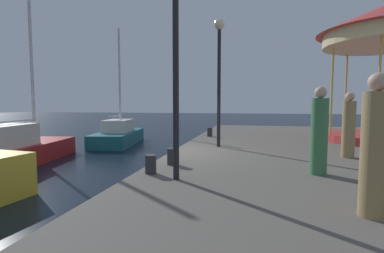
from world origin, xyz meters
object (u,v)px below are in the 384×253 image
(lamp_post_mid_promenade, at_px, (219,60))
(bollard_south, at_px, (210,132))
(bollard_center, at_px, (151,164))
(person_mid_promenade, at_px, (319,133))
(person_by_the_water, at_px, (349,127))
(bollard_north, at_px, (172,156))
(sailboat_teal, at_px, (118,134))
(lamp_post_near_edge, at_px, (175,13))
(sailboat_red, at_px, (19,148))
(person_near_carousel, at_px, (375,150))

(lamp_post_mid_promenade, xyz_separation_m, bollard_south, (-0.76, 3.05, -2.75))
(bollard_center, distance_m, person_mid_promenade, 3.61)
(person_by_the_water, bearing_deg, person_mid_promenade, -118.81)
(lamp_post_mid_promenade, distance_m, bollard_center, 5.07)
(bollard_north, distance_m, bollard_south, 6.23)
(sailboat_teal, distance_m, bollard_north, 10.06)
(lamp_post_near_edge, bearing_deg, sailboat_red, 152.19)
(sailboat_red, xyz_separation_m, sailboat_teal, (1.16, 5.89, -0.06))
(lamp_post_mid_promenade, bearing_deg, bollard_center, -103.00)
(sailboat_red, distance_m, bollard_center, 7.39)
(sailboat_red, xyz_separation_m, person_by_the_water, (11.22, -0.55, 1.04))
(lamp_post_mid_promenade, relative_size, bollard_north, 10.80)
(sailboat_red, distance_m, lamp_post_near_edge, 8.80)
(person_near_carousel, bearing_deg, sailboat_red, 153.63)
(lamp_post_mid_promenade, height_order, person_mid_promenade, lamp_post_mid_promenade)
(lamp_post_near_edge, relative_size, bollard_south, 11.79)
(lamp_post_mid_promenade, distance_m, bollard_north, 4.27)
(bollard_center, xyz_separation_m, person_near_carousel, (3.68, -1.62, 0.69))
(person_by_the_water, bearing_deg, bollard_center, -148.32)
(sailboat_teal, height_order, lamp_post_near_edge, sailboat_teal)
(lamp_post_near_edge, height_order, lamp_post_mid_promenade, lamp_post_near_edge)
(lamp_post_mid_promenade, bearing_deg, lamp_post_near_edge, -93.83)
(lamp_post_mid_promenade, height_order, bollard_center, lamp_post_mid_promenade)
(sailboat_red, relative_size, sailboat_teal, 1.11)
(sailboat_red, height_order, lamp_post_mid_promenade, sailboat_red)
(sailboat_red, height_order, sailboat_teal, sailboat_red)
(person_near_carousel, distance_m, person_mid_promenade, 2.31)
(lamp_post_mid_promenade, bearing_deg, bollard_south, 104.03)
(sailboat_teal, distance_m, lamp_post_mid_promenade, 8.79)
(sailboat_red, bearing_deg, sailboat_teal, 78.86)
(sailboat_teal, distance_m, bollard_center, 10.78)
(bollard_center, height_order, bollard_south, same)
(bollard_center, bearing_deg, bollard_north, 78.76)
(bollard_north, bearing_deg, sailboat_teal, 123.59)
(lamp_post_near_edge, xyz_separation_m, lamp_post_mid_promenade, (0.30, 4.49, -0.23))
(lamp_post_near_edge, height_order, person_by_the_water, lamp_post_near_edge)
(bollard_center, bearing_deg, lamp_post_near_edge, -27.72)
(sailboat_teal, bearing_deg, bollard_center, -60.12)
(bollard_center, height_order, person_by_the_water, person_by_the_water)
(bollard_center, distance_m, person_by_the_water, 5.56)
(bollard_north, xyz_separation_m, person_mid_promenade, (3.29, -0.28, 0.67))
(bollard_south, xyz_separation_m, person_mid_promenade, (3.28, -6.51, 0.67))
(bollard_south, xyz_separation_m, person_by_the_water, (4.50, -4.30, 0.64))
(bollard_center, bearing_deg, sailboat_red, 152.18)
(lamp_post_near_edge, xyz_separation_m, bollard_north, (-0.46, 1.31, -2.98))
(bollard_north, bearing_deg, lamp_post_near_edge, -70.56)
(sailboat_red, bearing_deg, person_by_the_water, -2.79)
(lamp_post_near_edge, distance_m, lamp_post_mid_promenade, 4.51)
(lamp_post_mid_promenade, bearing_deg, sailboat_teal, 140.60)
(sailboat_teal, height_order, lamp_post_mid_promenade, sailboat_teal)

